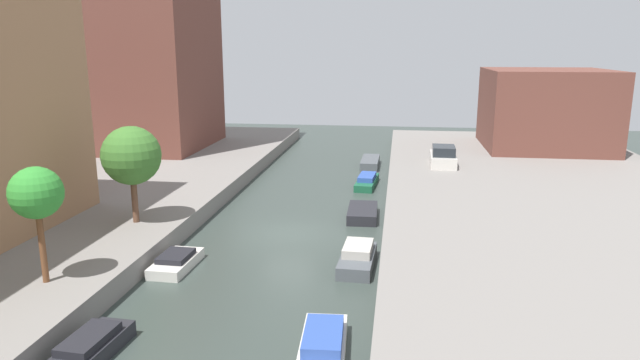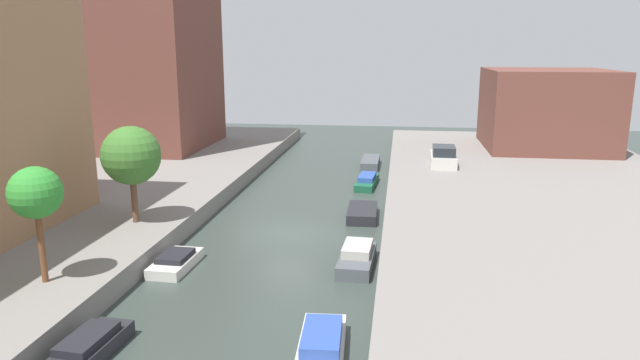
% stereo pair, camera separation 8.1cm
% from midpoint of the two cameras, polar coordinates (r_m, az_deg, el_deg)
% --- Properties ---
extents(ground_plane, '(84.00, 84.00, 0.00)m').
position_cam_midpoint_polar(ground_plane, '(30.31, -3.12, -5.33)').
color(ground_plane, '#333D38').
extents(quay_left, '(20.00, 64.00, 1.00)m').
position_cam_midpoint_polar(quay_left, '(36.10, -27.23, -2.93)').
color(quay_left, gray).
rests_on(quay_left, ground_plane).
extents(quay_right, '(20.00, 64.00, 1.00)m').
position_cam_midpoint_polar(quay_right, '(31.06, 25.27, -5.19)').
color(quay_right, gray).
rests_on(quay_right, ground_plane).
extents(apartment_tower_far, '(10.00, 11.52, 22.61)m').
position_cam_midpoint_polar(apartment_tower_far, '(52.05, -17.19, 15.61)').
color(apartment_tower_far, brown).
rests_on(apartment_tower_far, quay_left).
extents(low_block_right, '(10.00, 10.24, 6.69)m').
position_cam_midpoint_polar(low_block_right, '(52.99, 21.64, 6.59)').
color(low_block_right, brown).
rests_on(low_block_right, quay_right).
extents(street_tree_1, '(1.92, 1.92, 4.42)m').
position_cam_midpoint_polar(street_tree_1, '(23.13, -26.41, -1.24)').
color(street_tree_1, brown).
rests_on(street_tree_1, quay_left).
extents(street_tree_2, '(2.90, 2.90, 4.85)m').
position_cam_midpoint_polar(street_tree_2, '(29.51, -18.24, 2.31)').
color(street_tree_2, brown).
rests_on(street_tree_2, quay_left).
extents(parked_car, '(1.93, 4.07, 1.47)m').
position_cam_midpoint_polar(parked_car, '(43.26, 12.24, 2.25)').
color(parked_car, beige).
rests_on(parked_car, quay_right).
extents(moored_boat_left_1, '(1.54, 3.92, 0.80)m').
position_cam_midpoint_polar(moored_boat_left_1, '(20.02, -22.25, -15.50)').
color(moored_boat_left_1, '#232328').
rests_on(moored_boat_left_1, ground_plane).
extents(moored_boat_left_2, '(1.54, 3.18, 0.69)m').
position_cam_midpoint_polar(moored_boat_left_2, '(26.41, -14.11, -7.90)').
color(moored_boat_left_2, beige).
rests_on(moored_boat_left_2, ground_plane).
extents(moored_boat_right_1, '(1.66, 4.29, 0.94)m').
position_cam_midpoint_polar(moored_boat_right_1, '(18.65, 0.25, -16.48)').
color(moored_boat_right_1, beige).
rests_on(moored_boat_right_1, ground_plane).
extents(moored_boat_right_2, '(1.59, 3.70, 0.97)m').
position_cam_midpoint_polar(moored_boat_right_2, '(25.84, 3.80, -7.72)').
color(moored_boat_right_2, '#4C5156').
rests_on(moored_boat_right_2, ground_plane).
extents(moored_boat_right_3, '(1.73, 3.46, 0.58)m').
position_cam_midpoint_polar(moored_boat_right_3, '(32.92, 4.31, -3.29)').
color(moored_boat_right_3, '#232328').
rests_on(moored_boat_right_3, ground_plane).
extents(moored_boat_right_4, '(1.55, 4.39, 0.81)m').
position_cam_midpoint_polar(moored_boat_right_4, '(40.40, 4.76, -0.11)').
color(moored_boat_right_4, '#195638').
rests_on(moored_boat_right_4, ground_plane).
extents(moored_boat_right_5, '(1.40, 4.30, 0.67)m').
position_cam_midpoint_polar(moored_boat_right_5, '(46.87, 5.10, 1.74)').
color(moored_boat_right_5, '#4C5156').
rests_on(moored_boat_right_5, ground_plane).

